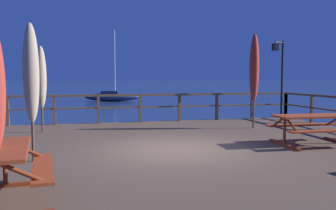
{
  "coord_description": "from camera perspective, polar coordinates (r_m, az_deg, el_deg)",
  "views": [
    {
      "loc": [
        -2.23,
        -8.17,
        2.59
      ],
      "look_at": [
        0.0,
        0.82,
        1.87
      ],
      "focal_mm": 37.88,
      "sensor_mm": 36.0,
      "label": 1
    }
  ],
  "objects": [
    {
      "name": "railing_waterside_far",
      "position": [
        13.7,
        -4.53,
        0.32
      ],
      "size": [
        12.75,
        0.1,
        1.09
      ],
      "color": "brown",
      "rests_on": "wooden_deck"
    },
    {
      "name": "patio_umbrella_tall_back_left",
      "position": [
        11.74,
        -19.73,
        4.16
      ],
      "size": [
        0.32,
        0.32,
        2.7
      ],
      "color": "#4C3828",
      "rests_on": "wooden_deck"
    },
    {
      "name": "sailboat_distant",
      "position": [
        39.18,
        -8.97,
        1.36
      ],
      "size": [
        6.19,
        2.62,
        7.72
      ],
      "color": "navy",
      "rests_on": "ground"
    },
    {
      "name": "wooden_deck",
      "position": [
        8.74,
        1.31,
        -9.81
      ],
      "size": [
        12.95,
        10.91,
        0.87
      ],
      "primitive_type": "cube",
      "color": "brown",
      "rests_on": "ground"
    },
    {
      "name": "ground_plane",
      "position": [
        8.86,
        1.31,
        -12.52
      ],
      "size": [
        600.0,
        600.0,
        0.0
      ],
      "primitive_type": "plane",
      "color": "navy"
    },
    {
      "name": "patio_umbrella_tall_front",
      "position": [
        12.34,
        13.71,
        5.73
      ],
      "size": [
        0.32,
        0.32,
        3.19
      ],
      "color": "#4C3828",
      "rests_on": "wooden_deck"
    },
    {
      "name": "patio_umbrella_short_mid",
      "position": [
        7.69,
        -21.17,
        4.69
      ],
      "size": [
        0.32,
        0.32,
        2.82
      ],
      "color": "#4C3828",
      "rests_on": "wooden_deck"
    },
    {
      "name": "picnic_table_back_left",
      "position": [
        9.81,
        22.44,
        -2.69
      ],
      "size": [
        2.06,
        1.48,
        0.78
      ],
      "color": "#993819",
      "rests_on": "wooden_deck"
    },
    {
      "name": "lamp_post_hooked",
      "position": [
        15.05,
        17.53,
        5.73
      ],
      "size": [
        0.64,
        0.39,
        3.2
      ],
      "color": "black",
      "rests_on": "wooden_deck"
    }
  ]
}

